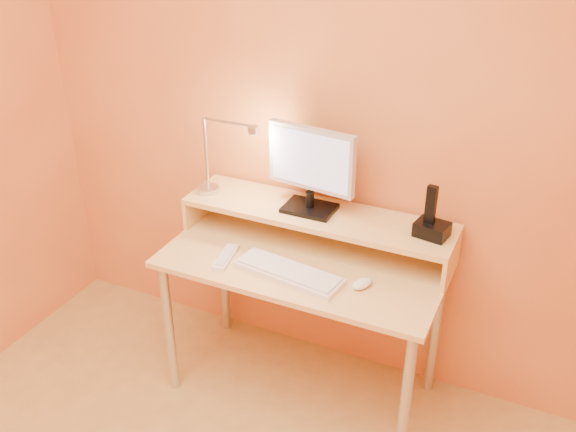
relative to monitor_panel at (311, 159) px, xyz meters
The scene contains 25 objects.
wall_back 0.21m from the monitor_panel, 77.13° to the left, with size 3.00×0.04×2.50m, color #E7954E.
desk_leg_fl 1.01m from the monitor_panel, 141.39° to the right, with size 0.04×0.04×0.69m, color silver.
desk_leg_fr 1.05m from the monitor_panel, 34.95° to the right, with size 0.04×0.04×0.69m, color silver.
desk_leg_bl 0.93m from the monitor_panel, behind, with size 0.04×0.04×0.69m, color silver.
desk_leg_br 0.97m from the monitor_panel, ahead, with size 0.04×0.04×0.69m, color silver.
desk_lower 0.44m from the monitor_panel, 77.13° to the right, with size 1.20×0.60×0.03m, color #E9C472.
shelf_riser_left 0.65m from the monitor_panel, behind, with size 0.02×0.30×0.14m, color #E9C472.
shelf_riser_right 0.71m from the monitor_panel, ahead, with size 0.02×0.30×0.14m, color #E9C472.
desk_shelf 0.25m from the monitor_panel, 15.30° to the right, with size 1.20×0.30×0.03m, color #E9C472.
monitor_foot 0.23m from the monitor_panel, 90.00° to the right, with size 0.22×0.16×0.02m, color black.
monitor_neck 0.19m from the monitor_panel, 90.00° to the right, with size 0.04×0.04×0.07m, color black.
monitor_panel is the anchor object (origin of this frame).
monitor_back 0.02m from the monitor_panel, 90.00° to the left, with size 0.36×0.01×0.23m, color black.
monitor_screen 0.02m from the monitor_panel, 90.00° to the right, with size 0.36×0.00×0.24m, color silver.
lamp_base 0.54m from the monitor_panel, behind, with size 0.10×0.10×0.03m, color silver.
lamp_post 0.50m from the monitor_panel, behind, with size 0.01×0.01×0.33m, color silver.
lamp_arm 0.39m from the monitor_panel, behind, with size 0.01×0.01×0.24m, color silver.
lamp_head 0.27m from the monitor_panel, behind, with size 0.04×0.04×0.03m, color silver.
lamp_bulb 0.27m from the monitor_panel, behind, with size 0.03×0.03×0.00m, color #FFEAC6.
phone_dock 0.57m from the monitor_panel, ahead, with size 0.13×0.10×0.06m, color black.
phone_handset 0.53m from the monitor_panel, ahead, with size 0.04×0.03×0.16m, color black.
phone_led 0.62m from the monitor_panel, ahead, with size 0.01×0.00×0.04m, color #3567FF.
keyboard 0.49m from the monitor_panel, 83.93° to the right, with size 0.46×0.15×0.02m, color white.
mouse 0.56m from the monitor_panel, 36.79° to the right, with size 0.06×0.10×0.03m, color white.
remote_control 0.55m from the monitor_panel, 132.14° to the right, with size 0.05×0.20×0.02m, color white.
Camera 1 is at (0.90, -0.92, 2.17)m, focal length 39.59 mm.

